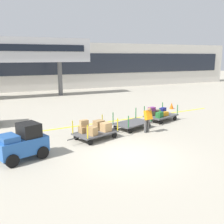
{
  "coord_description": "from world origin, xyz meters",
  "views": [
    {
      "loc": [
        -5.38,
        -9.99,
        4.46
      ],
      "look_at": [
        0.68,
        3.56,
        1.27
      ],
      "focal_mm": 41.78,
      "sensor_mm": 36.0,
      "label": 1
    }
  ],
  "objects_px": {
    "baggage_cart_middle": "(132,123)",
    "baggage_cart_tail": "(160,114)",
    "baggage_handler": "(148,119)",
    "safety_cone_far": "(172,106)",
    "baggage_tug": "(22,143)",
    "baggage_cart_lead": "(96,129)"
  },
  "relations": [
    {
      "from": "baggage_handler",
      "to": "safety_cone_far",
      "type": "relative_size",
      "value": 2.84
    },
    {
      "from": "baggage_cart_lead",
      "to": "baggage_cart_tail",
      "type": "distance_m",
      "value": 5.9
    },
    {
      "from": "baggage_cart_lead",
      "to": "baggage_cart_tail",
      "type": "relative_size",
      "value": 1.0
    },
    {
      "from": "baggage_cart_middle",
      "to": "baggage_handler",
      "type": "height_order",
      "value": "baggage_handler"
    },
    {
      "from": "baggage_tug",
      "to": "safety_cone_far",
      "type": "xyz_separation_m",
      "value": [
        12.86,
        6.55,
        -0.48
      ]
    },
    {
      "from": "baggage_cart_middle",
      "to": "safety_cone_far",
      "type": "xyz_separation_m",
      "value": [
        6.11,
        4.16,
        -0.07
      ]
    },
    {
      "from": "baggage_cart_lead",
      "to": "baggage_cart_middle",
      "type": "distance_m",
      "value": 2.98
    },
    {
      "from": "baggage_cart_tail",
      "to": "safety_cone_far",
      "type": "height_order",
      "value": "baggage_cart_tail"
    },
    {
      "from": "baggage_tug",
      "to": "baggage_cart_tail",
      "type": "bearing_deg",
      "value": 19.86
    },
    {
      "from": "baggage_cart_middle",
      "to": "safety_cone_far",
      "type": "relative_size",
      "value": 5.58
    },
    {
      "from": "baggage_cart_middle",
      "to": "baggage_cart_tail",
      "type": "height_order",
      "value": "same"
    },
    {
      "from": "baggage_cart_middle",
      "to": "safety_cone_far",
      "type": "height_order",
      "value": "baggage_cart_middle"
    },
    {
      "from": "baggage_tug",
      "to": "baggage_cart_tail",
      "type": "distance_m",
      "value": 10.09
    },
    {
      "from": "baggage_cart_tail",
      "to": "safety_cone_far",
      "type": "xyz_separation_m",
      "value": [
        3.37,
        3.13,
        -0.2
      ]
    },
    {
      "from": "baggage_handler",
      "to": "safety_cone_far",
      "type": "xyz_separation_m",
      "value": [
        5.71,
        5.31,
        -0.59
      ]
    },
    {
      "from": "baggage_handler",
      "to": "baggage_cart_middle",
      "type": "bearing_deg",
      "value": 109.08
    },
    {
      "from": "baggage_tug",
      "to": "baggage_handler",
      "type": "xyz_separation_m",
      "value": [
        7.14,
        1.24,
        0.11
      ]
    },
    {
      "from": "baggage_cart_lead",
      "to": "safety_cone_far",
      "type": "relative_size",
      "value": 5.58
    },
    {
      "from": "baggage_tug",
      "to": "baggage_cart_lead",
      "type": "bearing_deg",
      "value": 19.78
    },
    {
      "from": "baggage_handler",
      "to": "safety_cone_far",
      "type": "distance_m",
      "value": 7.82
    },
    {
      "from": "baggage_cart_lead",
      "to": "safety_cone_far",
      "type": "bearing_deg",
      "value": 29.93
    },
    {
      "from": "baggage_tug",
      "to": "baggage_cart_middle",
      "type": "height_order",
      "value": "baggage_tug"
    }
  ]
}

